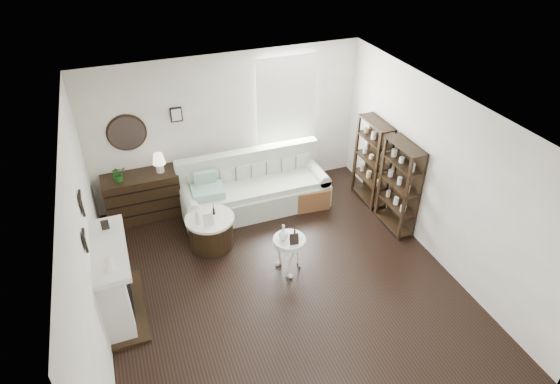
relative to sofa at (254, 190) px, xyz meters
name	(u,v)px	position (x,y,z in m)	size (l,w,h in m)	color
room	(267,110)	(0.50, 0.62, 1.26)	(5.50, 5.50, 5.50)	black
fireplace	(115,283)	(-2.55, -1.78, 0.20)	(0.50, 1.40, 1.84)	silver
shelf_unit_far	(372,162)	(2.10, -0.53, 0.46)	(0.30, 0.80, 1.60)	black
shelf_unit_near	(399,187)	(2.10, -1.43, 0.46)	(0.30, 0.80, 1.60)	black
sofa	(254,190)	(0.00, 0.00, 0.00)	(2.65, 0.92, 1.03)	#B6BFAA
quilt	(208,191)	(-0.87, -0.13, 0.26)	(0.55, 0.45, 0.14)	#289576
suitcase	(313,200)	(0.97, -0.48, -0.14)	(0.61, 0.20, 0.41)	brown
dresser	(143,196)	(-1.93, 0.39, 0.08)	(1.28, 0.55, 0.85)	black
table_lamp	(159,163)	(-1.56, 0.39, 0.69)	(0.22, 0.22, 0.35)	white
potted_plant	(118,174)	(-2.25, 0.34, 0.64)	(0.24, 0.21, 0.27)	#195117
drum_table	(211,231)	(-1.00, -0.81, -0.06)	(0.79, 0.79, 0.55)	black
pedestal_table	(289,242)	(-0.03, -1.83, 0.22)	(0.50, 0.50, 0.61)	white
eiffel_drum	(214,209)	(-0.92, -0.76, 0.31)	(0.12, 0.12, 0.20)	black
bottle_drum	(198,216)	(-1.20, -0.90, 0.35)	(0.07, 0.07, 0.29)	silver
card_frame_drum	(208,220)	(-1.06, -1.01, 0.32)	(0.16, 0.01, 0.22)	silver
eiffel_ped	(295,231)	(0.07, -1.79, 0.36)	(0.11, 0.11, 0.19)	black
flask_ped	(283,232)	(-0.11, -1.80, 0.40)	(0.14, 0.14, 0.27)	silver
card_frame_ped	(294,239)	(0.00, -1.96, 0.36)	(0.14, 0.01, 0.18)	black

